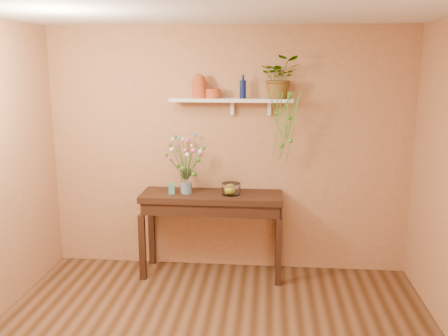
% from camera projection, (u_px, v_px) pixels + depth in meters
% --- Properties ---
extents(room, '(4.04, 4.04, 2.70)m').
position_uv_depth(room, '(204.00, 200.00, 3.42)').
color(room, brown).
rests_on(room, ground).
extents(sideboard, '(1.52, 0.49, 0.92)m').
position_uv_depth(sideboard, '(212.00, 206.00, 5.24)').
color(sideboard, '#341C10').
rests_on(sideboard, ground).
extents(wall_shelf, '(1.30, 0.24, 0.19)m').
position_uv_depth(wall_shelf, '(233.00, 100.00, 5.12)').
color(wall_shelf, white).
rests_on(wall_shelf, room).
extents(terracotta_jug, '(0.17, 0.17, 0.25)m').
position_uv_depth(terracotta_jug, '(199.00, 87.00, 5.10)').
color(terracotta_jug, '#B14422').
rests_on(terracotta_jug, wall_shelf).
extents(terracotta_pot, '(0.19, 0.19, 0.10)m').
position_uv_depth(terracotta_pot, '(213.00, 93.00, 5.11)').
color(terracotta_pot, '#B14422').
rests_on(terracotta_pot, wall_shelf).
extents(blue_bottle, '(0.08, 0.08, 0.24)m').
position_uv_depth(blue_bottle, '(243.00, 89.00, 5.08)').
color(blue_bottle, '#0B1541').
rests_on(blue_bottle, wall_shelf).
extents(spider_plant, '(0.43, 0.39, 0.44)m').
position_uv_depth(spider_plant, '(280.00, 77.00, 5.02)').
color(spider_plant, '#437E20').
rests_on(spider_plant, wall_shelf).
extents(plant_fronds, '(0.32, 0.32, 0.79)m').
position_uv_depth(plant_fronds, '(285.00, 125.00, 4.98)').
color(plant_fronds, '#437E20').
rests_on(plant_fronds, wall_shelf).
extents(glass_vase, '(0.13, 0.13, 0.26)m').
position_uv_depth(glass_vase, '(186.00, 183.00, 5.20)').
color(glass_vase, white).
rests_on(glass_vase, sideboard).
extents(bouquet, '(0.44, 0.46, 0.50)m').
position_uv_depth(bouquet, '(187.00, 155.00, 5.12)').
color(bouquet, '#386B28').
rests_on(bouquet, glass_vase).
extents(glass_bowl, '(0.20, 0.20, 0.12)m').
position_uv_depth(glass_bowl, '(231.00, 189.00, 5.18)').
color(glass_bowl, white).
rests_on(glass_bowl, sideboard).
extents(lemon, '(0.09, 0.09, 0.09)m').
position_uv_depth(lemon, '(230.00, 190.00, 5.17)').
color(lemon, '#FFF233').
rests_on(lemon, glass_bowl).
extents(carton, '(0.07, 0.06, 0.12)m').
position_uv_depth(carton, '(171.00, 188.00, 5.19)').
color(carton, teal).
rests_on(carton, sideboard).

